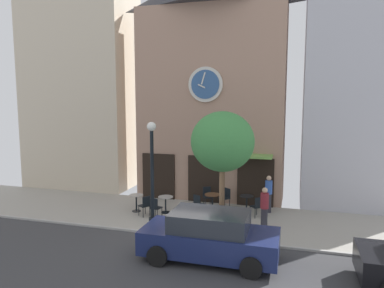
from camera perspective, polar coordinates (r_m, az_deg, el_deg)
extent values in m
cube|color=#9E998E|center=(15.91, 1.99, -11.56)|extent=(26.11, 4.74, 0.05)
cube|color=#38383A|center=(10.80, -6.12, -21.10)|extent=(26.11, 6.91, 0.05)
cube|color=#A8A5A0|center=(13.76, -0.47, -14.33)|extent=(26.11, 0.12, 0.08)
cube|color=#9E7A66|center=(18.56, 2.98, 6.23)|extent=(7.33, 2.17, 9.55)
cylinder|color=beige|center=(17.45, 2.13, 9.33)|extent=(1.67, 0.10, 1.67)
cylinder|color=#2D5184|center=(17.40, 2.08, 9.33)|extent=(1.37, 0.04, 1.37)
cube|color=beige|center=(17.40, 1.50, 9.08)|extent=(0.37, 0.03, 0.21)
cube|color=beige|center=(17.39, 1.78, 10.26)|extent=(0.23, 0.03, 0.58)
cube|color=black|center=(18.63, -5.26, -5.04)|extent=(1.71, 0.10, 2.30)
cube|color=black|center=(17.90, 2.08, -5.52)|extent=(1.71, 0.10, 2.30)
cube|color=black|center=(17.49, 9.91, -5.93)|extent=(1.71, 0.10, 2.30)
cube|color=#72A84C|center=(16.98, 8.58, -1.82)|extent=(2.35, 0.90, 0.12)
cube|color=beige|center=(22.19, -17.00, 9.23)|extent=(6.18, 3.27, 11.99)
cube|color=#B2B2BC|center=(19.34, 25.10, 14.33)|extent=(5.04, 3.95, 15.42)
cylinder|color=black|center=(14.90, -6.17, -12.08)|extent=(0.32, 0.32, 0.36)
cylinder|color=black|center=(14.43, -6.26, -5.56)|extent=(0.14, 0.14, 3.83)
sphere|color=white|center=(14.11, -6.37, 2.75)|extent=(0.36, 0.36, 0.36)
cylinder|color=brown|center=(13.80, 4.71, -8.58)|extent=(0.20, 0.20, 2.69)
ellipsoid|color=#3D8442|center=(13.37, 4.80, 0.38)|extent=(2.35, 2.11, 2.23)
cylinder|color=black|center=(16.81, -8.73, -9.17)|extent=(0.07, 0.07, 0.75)
cylinder|color=black|center=(16.91, -8.70, -10.34)|extent=(0.40, 0.40, 0.03)
cylinder|color=gray|center=(16.71, -8.75, -7.94)|extent=(0.63, 0.63, 0.03)
cylinder|color=black|center=(16.48, -4.16, -9.49)|extent=(0.07, 0.07, 0.72)
cylinder|color=black|center=(16.58, -4.15, -10.64)|extent=(0.40, 0.40, 0.03)
cylinder|color=gray|center=(16.38, -4.17, -8.28)|extent=(0.66, 0.66, 0.03)
cylinder|color=black|center=(16.72, 3.20, -9.18)|extent=(0.07, 0.07, 0.76)
cylinder|color=black|center=(16.83, 3.19, -10.36)|extent=(0.40, 0.40, 0.03)
cylinder|color=brown|center=(16.62, 3.21, -7.93)|extent=(0.72, 0.72, 0.03)
cylinder|color=black|center=(16.78, 8.55, -9.26)|extent=(0.07, 0.07, 0.71)
cylinder|color=black|center=(16.88, 8.53, -10.37)|extent=(0.40, 0.40, 0.03)
cylinder|color=black|center=(16.69, 8.58, -8.08)|extent=(0.63, 0.63, 0.03)
cube|color=black|center=(16.11, 10.01, -9.65)|extent=(0.57, 0.57, 0.04)
cube|color=black|center=(15.91, 10.42, -9.03)|extent=(0.31, 0.29, 0.45)
cylinder|color=black|center=(16.41, 10.11, -10.16)|extent=(0.03, 0.03, 0.45)
cylinder|color=black|center=(16.21, 9.14, -10.35)|extent=(0.03, 0.03, 0.45)
cylinder|color=black|center=(16.15, 10.85, -10.46)|extent=(0.03, 0.03, 0.45)
cylinder|color=black|center=(15.95, 9.86, -10.66)|extent=(0.03, 0.03, 0.45)
cube|color=black|center=(17.40, 2.50, -8.27)|extent=(0.55, 0.55, 0.04)
cube|color=black|center=(17.51, 2.33, -7.41)|extent=(0.35, 0.23, 0.45)
cylinder|color=black|center=(17.26, 2.11, -9.18)|extent=(0.03, 0.03, 0.45)
cylinder|color=black|center=(17.35, 3.20, -9.09)|extent=(0.03, 0.03, 0.45)
cylinder|color=black|center=(17.57, 1.80, -8.88)|extent=(0.03, 0.03, 0.45)
cylinder|color=black|center=(17.66, 2.87, -8.80)|extent=(0.03, 0.03, 0.45)
cube|color=black|center=(16.14, -7.52, -9.57)|extent=(0.55, 0.55, 0.04)
cube|color=black|center=(15.94, -7.17, -8.94)|extent=(0.24, 0.34, 0.45)
cylinder|color=black|center=(16.43, -7.34, -10.08)|extent=(0.03, 0.03, 0.45)
cylinder|color=black|center=(16.26, -8.35, -10.29)|extent=(0.03, 0.03, 0.45)
cylinder|color=black|center=(16.16, -6.66, -10.36)|extent=(0.03, 0.03, 0.45)
cylinder|color=black|center=(15.98, -7.68, -10.59)|extent=(0.03, 0.03, 0.45)
cube|color=black|center=(17.22, 5.11, -8.46)|extent=(0.56, 0.56, 0.04)
cube|color=black|center=(17.28, 5.57, -7.64)|extent=(0.33, 0.26, 0.45)
cylinder|color=black|center=(17.30, 4.30, -9.15)|extent=(0.03, 0.03, 0.45)
cylinder|color=black|center=(17.05, 5.05, -9.40)|extent=(0.03, 0.03, 0.45)
cylinder|color=black|center=(17.51, 5.15, -8.96)|extent=(0.03, 0.03, 0.45)
cylinder|color=black|center=(17.27, 5.91, -9.20)|extent=(0.03, 0.03, 0.45)
cube|color=black|center=(16.21, 1.20, -9.43)|extent=(0.53, 0.53, 0.04)
cube|color=black|center=(16.02, 0.77, -8.80)|extent=(0.36, 0.20, 0.45)
cylinder|color=black|center=(16.30, 2.05, -10.17)|extent=(0.03, 0.03, 0.45)
cylinder|color=black|center=(16.51, 1.13, -9.94)|extent=(0.03, 0.03, 0.45)
cylinder|color=black|center=(16.05, 1.26, -10.45)|extent=(0.03, 0.03, 0.45)
cylinder|color=black|center=(16.26, 0.33, -10.21)|extent=(0.03, 0.03, 0.45)
cube|color=black|center=(15.80, -5.62, -9.92)|extent=(0.48, 0.48, 0.04)
cube|color=black|center=(15.59, -6.02, -9.29)|extent=(0.38, 0.12, 0.45)
cylinder|color=black|center=(15.90, -4.75, -10.64)|extent=(0.03, 0.03, 0.45)
cylinder|color=black|center=(16.09, -5.77, -10.44)|extent=(0.03, 0.03, 0.45)
cylinder|color=black|center=(15.64, -5.45, -10.96)|extent=(0.03, 0.03, 0.45)
cylinder|color=black|center=(15.82, -6.49, -10.75)|extent=(0.03, 0.03, 0.45)
cylinder|color=#2D2D38|center=(14.71, 11.25, -11.43)|extent=(0.36, 0.36, 0.85)
cylinder|color=maroon|center=(14.49, 11.32, -8.72)|extent=(0.44, 0.44, 0.60)
sphere|color=tan|center=(14.39, 11.36, -7.14)|extent=(0.22, 0.22, 0.22)
cylinder|color=#2D2D38|center=(16.83, 11.88, -9.05)|extent=(0.37, 0.37, 0.85)
cylinder|color=#3359B2|center=(16.64, 11.94, -6.65)|extent=(0.45, 0.45, 0.60)
sphere|color=tan|center=(16.55, 11.98, -5.28)|extent=(0.22, 0.22, 0.22)
cube|color=navy|center=(11.92, 2.77, -14.97)|extent=(4.31, 1.82, 0.75)
cube|color=#262B33|center=(11.68, 2.79, -11.99)|extent=(2.41, 1.59, 0.60)
cylinder|color=black|center=(11.00, 9.25, -18.60)|extent=(0.64, 0.22, 0.64)
cylinder|color=black|center=(12.64, 10.23, -15.09)|extent=(0.64, 0.22, 0.64)
cylinder|color=black|center=(11.62, -5.45, -17.07)|extent=(0.64, 0.22, 0.64)
cylinder|color=black|center=(13.18, -2.52, -14.02)|extent=(0.64, 0.22, 0.64)
cylinder|color=black|center=(12.55, 27.27, -15.97)|extent=(0.64, 0.22, 0.64)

